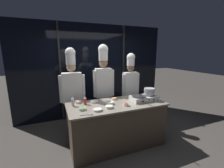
# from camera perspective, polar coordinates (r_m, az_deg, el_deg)

# --- Properties ---
(ground_plane) EXTENTS (24.00, 24.00, 0.00)m
(ground_plane) POSITION_cam_1_polar(r_m,az_deg,el_deg) (3.44, 1.68, -21.74)
(ground_plane) COLOR #47423D
(window_wall_back) EXTENTS (4.43, 0.09, 2.70)m
(window_wall_back) POSITION_cam_1_polar(r_m,az_deg,el_deg) (4.49, -6.89, 4.78)
(window_wall_back) COLOR black
(window_wall_back) RESTS_ON ground_plane
(demo_counter) EXTENTS (1.94, 0.84, 0.90)m
(demo_counter) POSITION_cam_1_polar(r_m,az_deg,el_deg) (3.21, 1.73, -15.01)
(demo_counter) COLOR #4C3D2D
(demo_counter) RESTS_ON ground_plane
(portable_stove) EXTENTS (0.56, 0.33, 0.11)m
(portable_stove) POSITION_cam_1_polar(r_m,az_deg,el_deg) (3.25, 12.06, -5.28)
(portable_stove) COLOR silver
(portable_stove) RESTS_ON demo_counter
(frying_pan) EXTENTS (0.30, 0.52, 0.05)m
(frying_pan) POSITION_cam_1_polar(r_m,az_deg,el_deg) (3.16, 10.21, -4.19)
(frying_pan) COLOR #232326
(frying_pan) RESTS_ON portable_stove
(stock_pot) EXTENTS (0.25, 0.22, 0.14)m
(stock_pot) POSITION_cam_1_polar(r_m,az_deg,el_deg) (3.29, 14.03, -2.74)
(stock_pot) COLOR #B7BABF
(stock_pot) RESTS_ON portable_stove
(squeeze_bottle_clear) EXTENTS (0.06, 0.06, 0.19)m
(squeeze_bottle_clear) POSITION_cam_1_polar(r_m,az_deg,el_deg) (2.93, -14.68, -6.58)
(squeeze_bottle_clear) COLOR white
(squeeze_bottle_clear) RESTS_ON demo_counter
(squeeze_bottle_chili) EXTENTS (0.06, 0.06, 0.16)m
(squeeze_bottle_chili) POSITION_cam_1_polar(r_m,az_deg,el_deg) (2.99, -10.20, -6.29)
(squeeze_bottle_chili) COLOR red
(squeeze_bottle_chili) RESTS_ON demo_counter
(prep_bowl_shrimp) EXTENTS (0.12, 0.12, 0.05)m
(prep_bowl_shrimp) POSITION_cam_1_polar(r_m,az_deg,el_deg) (3.13, -12.77, -6.55)
(prep_bowl_shrimp) COLOR white
(prep_bowl_shrimp) RESTS_ON demo_counter
(prep_bowl_scallions) EXTENTS (0.13, 0.13, 0.04)m
(prep_bowl_scallions) POSITION_cam_1_polar(r_m,az_deg,el_deg) (2.74, -11.36, -9.21)
(prep_bowl_scallions) COLOR white
(prep_bowl_scallions) RESTS_ON demo_counter
(prep_bowl_bean_sprouts) EXTENTS (0.15, 0.15, 0.04)m
(prep_bowl_bean_sprouts) POSITION_cam_1_polar(r_m,az_deg,el_deg) (2.79, -1.09, -8.64)
(prep_bowl_bean_sprouts) COLOR white
(prep_bowl_bean_sprouts) RESTS_ON demo_counter
(prep_bowl_carrots) EXTENTS (0.10, 0.10, 0.05)m
(prep_bowl_carrots) POSITION_cam_1_polar(r_m,az_deg,el_deg) (3.24, 0.79, -5.62)
(prep_bowl_carrots) COLOR white
(prep_bowl_carrots) RESTS_ON demo_counter
(prep_bowl_chili_flakes) EXTENTS (0.10, 0.10, 0.06)m
(prep_bowl_chili_flakes) POSITION_cam_1_polar(r_m,az_deg,el_deg) (2.90, 5.35, -7.71)
(prep_bowl_chili_flakes) COLOR white
(prep_bowl_chili_flakes) RESTS_ON demo_counter
(prep_bowl_chicken) EXTENTS (0.17, 0.17, 0.05)m
(prep_bowl_chicken) POSITION_cam_1_polar(r_m,az_deg,el_deg) (2.98, -0.95, -7.15)
(prep_bowl_chicken) COLOR white
(prep_bowl_chicken) RESTS_ON demo_counter
(prep_bowl_garlic) EXTENTS (0.17, 0.17, 0.04)m
(prep_bowl_garlic) POSITION_cam_1_polar(r_m,az_deg,el_deg) (3.11, -6.63, -6.59)
(prep_bowl_garlic) COLOR white
(prep_bowl_garlic) RESTS_ON demo_counter
(prep_bowl_onion) EXTENTS (0.16, 0.16, 0.04)m
(prep_bowl_onion) POSITION_cam_1_polar(r_m,az_deg,el_deg) (2.68, -5.55, -9.66)
(prep_bowl_onion) COLOR white
(prep_bowl_onion) RESTS_ON demo_counter
(serving_spoon_slotted) EXTENTS (0.21, 0.07, 0.02)m
(serving_spoon_slotted) POSITION_cam_1_polar(r_m,az_deg,el_deg) (2.53, -8.81, -11.39)
(serving_spoon_slotted) COLOR #B2B5BA
(serving_spoon_slotted) RESTS_ON demo_counter
(chef_head) EXTENTS (0.55, 0.27, 2.01)m
(chef_head) POSITION_cam_1_polar(r_m,az_deg,el_deg) (3.45, -14.93, -0.81)
(chef_head) COLOR #4C4C51
(chef_head) RESTS_ON ground_plane
(chef_sous) EXTENTS (0.50, 0.24, 2.09)m
(chef_sous) POSITION_cam_1_polar(r_m,az_deg,el_deg) (3.58, -3.25, 1.63)
(chef_sous) COLOR #2D3856
(chef_sous) RESTS_ON ground_plane
(chef_line) EXTENTS (0.48, 0.21, 1.89)m
(chef_line) POSITION_cam_1_polar(r_m,az_deg,el_deg) (3.91, 6.98, 0.52)
(chef_line) COLOR #4C4C51
(chef_line) RESTS_ON ground_plane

